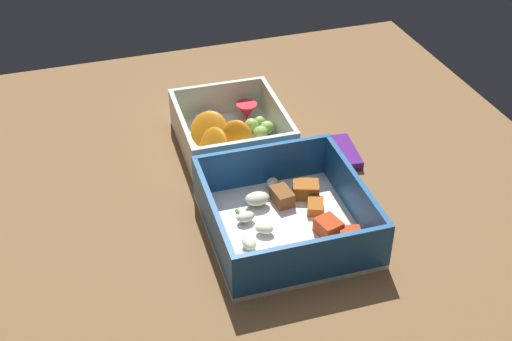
{
  "coord_description": "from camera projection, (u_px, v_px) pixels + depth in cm",
  "views": [
    {
      "loc": [
        62.93,
        -19.19,
        52.01
      ],
      "look_at": [
        -0.64,
        1.41,
        4.0
      ],
      "focal_mm": 47.82,
      "sensor_mm": 36.0,
      "label": 1
    }
  ],
  "objects": [
    {
      "name": "candy_bar",
      "position": [
        346.0,
        152.0,
        0.88
      ],
      "size": [
        7.23,
        3.18,
        1.2
      ],
      "primitive_type": "cube",
      "rotation": [
        0.0,
        0.0,
        -0.11
      ],
      "color": "#51197A",
      "rests_on": "table_surface"
    },
    {
      "name": "fruit_bowl",
      "position": [
        231.0,
        133.0,
        0.89
      ],
      "size": [
        15.82,
        13.96,
        5.94
      ],
      "rotation": [
        0.0,
        0.0,
        -0.03
      ],
      "color": "silver",
      "rests_on": "table_surface"
    },
    {
      "name": "table_surface",
      "position": [
        247.0,
        195.0,
        0.83
      ],
      "size": [
        80.0,
        80.0,
        2.0
      ],
      "primitive_type": "cube",
      "color": "brown",
      "rests_on": "ground"
    },
    {
      "name": "pasta_container",
      "position": [
        287.0,
        218.0,
        0.75
      ],
      "size": [
        18.41,
        17.36,
        5.84
      ],
      "rotation": [
        0.0,
        0.0,
        -0.02
      ],
      "color": "white",
      "rests_on": "table_surface"
    }
  ]
}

